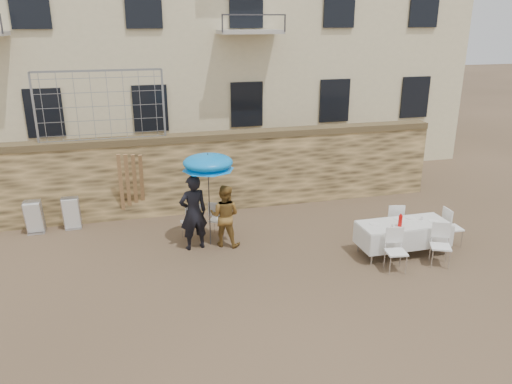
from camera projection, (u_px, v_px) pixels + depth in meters
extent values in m
plane|color=brown|center=(265.00, 294.00, 10.01)|extent=(80.00, 80.00, 0.00)
cube|color=olive|center=(217.00, 172.00, 14.22)|extent=(13.00, 0.50, 2.20)
imported|color=black|center=(193.00, 213.00, 11.73)|extent=(0.74, 0.55, 1.83)
imported|color=#B17D36|center=(225.00, 216.00, 11.96)|extent=(0.93, 0.86, 1.53)
cylinder|color=#3F3F44|center=(209.00, 208.00, 11.91)|extent=(0.03, 0.03, 1.92)
cone|color=#0978D2|center=(208.00, 165.00, 11.56)|extent=(1.22, 1.22, 0.22)
cube|color=silver|center=(404.00, 224.00, 11.52)|extent=(2.10, 0.85, 0.05)
cylinder|color=silver|center=(372.00, 250.00, 11.10)|extent=(0.04, 0.04, 0.74)
cylinder|color=silver|center=(447.00, 240.00, 11.56)|extent=(0.04, 0.04, 0.74)
cylinder|color=silver|center=(359.00, 237.00, 11.73)|extent=(0.04, 0.04, 0.74)
cylinder|color=silver|center=(430.00, 229.00, 12.19)|extent=(0.04, 0.04, 0.74)
cylinder|color=red|center=(400.00, 221.00, 11.28)|extent=(0.09, 0.09, 0.26)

